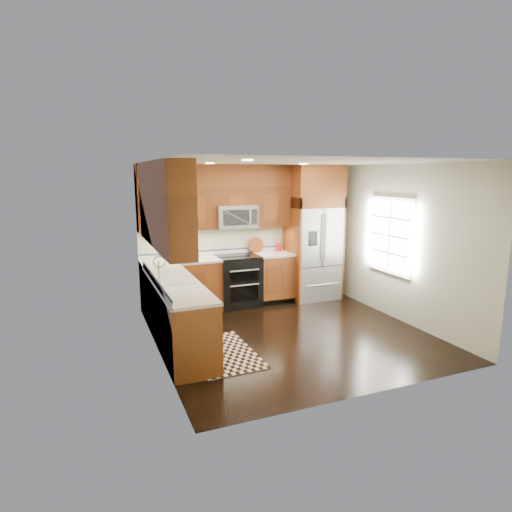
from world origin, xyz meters
name	(u,v)px	position (x,y,z in m)	size (l,w,h in m)	color
ground	(290,333)	(0.00, 0.00, 0.00)	(4.00, 4.00, 0.00)	black
wall_back	(244,234)	(0.00, 2.00, 1.30)	(4.00, 0.02, 2.60)	beige
wall_left	(156,261)	(-2.00, 0.00, 1.30)	(0.02, 4.00, 2.60)	beige
wall_right	(399,243)	(2.00, 0.00, 1.30)	(0.02, 4.00, 2.60)	beige
window	(390,236)	(1.98, 0.20, 1.40)	(0.04, 1.10, 1.30)	white
base_cabinets	(197,299)	(-1.23, 0.90, 0.45)	(2.85, 3.00, 0.90)	brown
countertop	(203,268)	(-1.09, 1.01, 0.92)	(2.86, 3.01, 0.04)	silver
upper_cabinets	(197,200)	(-1.15, 1.09, 2.02)	(2.85, 3.00, 1.15)	brown
range	(238,281)	(-0.25, 1.67, 0.47)	(0.76, 0.67, 0.95)	black
microwave	(235,217)	(-0.25, 1.80, 1.66)	(0.76, 0.40, 0.42)	#B2B2B7
refrigerator	(313,233)	(1.30, 1.63, 1.30)	(0.98, 0.75, 2.60)	#B2B2B7
sink_faucet	(173,278)	(-1.73, 0.23, 0.99)	(0.54, 0.44, 0.37)	#B2B2B7
rug	(222,353)	(-1.20, -0.32, 0.01)	(0.84, 1.40, 0.01)	black
knife_block	(190,251)	(-1.09, 1.91, 1.06)	(0.11, 0.15, 0.29)	tan
utensil_crock	(279,245)	(0.68, 1.90, 1.05)	(0.13, 0.13, 0.32)	red
cutting_board	(256,252)	(0.19, 1.89, 0.95)	(0.30, 0.30, 0.02)	brown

